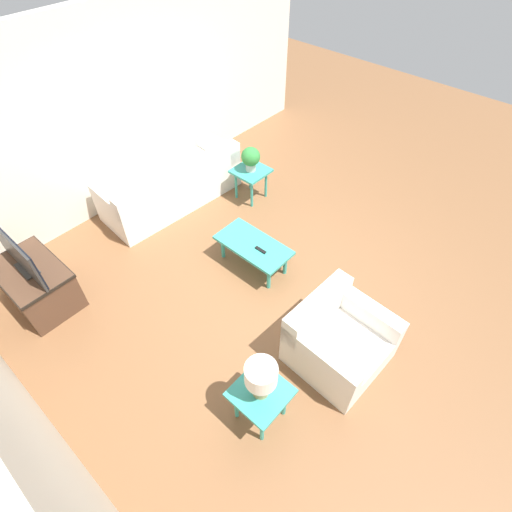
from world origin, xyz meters
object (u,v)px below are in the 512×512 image
object	(u,v)px
sofa	(173,187)
side_table_lamp	(261,396)
potted_plant	(251,158)
television	(17,254)
coffee_table	(253,247)
side_table_plant	(251,175)
armchair	(337,340)
table_lamp	(261,377)
tv_stand_chest	(37,284)

from	to	relation	value
sofa	side_table_lamp	bearing A→B (deg)	67.00
potted_plant	television	bearing A→B (deg)	80.69
coffee_table	side_table_plant	xyz separation A→B (m)	(1.01, -1.06, 0.09)
armchair	sofa	bearing A→B (deg)	82.91
television	table_lamp	world-z (taller)	television
armchair	potted_plant	size ratio (longest dim) A/B	2.59
side_table_plant	tv_stand_chest	size ratio (longest dim) A/B	0.53
sofa	table_lamp	bearing A→B (deg)	67.00
television	sofa	bearing A→B (deg)	-83.54
side_table_lamp	table_lamp	world-z (taller)	table_lamp
side_table_plant	potted_plant	size ratio (longest dim) A/B	1.36
armchair	side_table_lamp	distance (m)	1.06
sofa	side_table_plant	size ratio (longest dim) A/B	4.31
side_table_plant	television	distance (m)	3.29
side_table_plant	television	xyz separation A→B (m)	(0.53, 3.22, 0.40)
coffee_table	side_table_lamp	distance (m)	2.02
armchair	television	size ratio (longest dim) A/B	0.98
sofa	tv_stand_chest	bearing A→B (deg)	10.34
side_table_lamp	tv_stand_chest	size ratio (longest dim) A/B	0.53
table_lamp	side_table_lamp	bearing A→B (deg)	116.57
side_table_lamp	table_lamp	bearing A→B (deg)	-63.43
coffee_table	potted_plant	xyz separation A→B (m)	(1.01, -1.06, 0.38)
side_table_lamp	table_lamp	size ratio (longest dim) A/B	1.14
sofa	armchair	xyz separation A→B (m)	(-3.37, 0.58, 0.01)
potted_plant	table_lamp	distance (m)	3.48
sofa	table_lamp	size ratio (longest dim) A/B	4.93
side_table_lamp	television	size ratio (longest dim) A/B	0.51
side_table_plant	tv_stand_chest	world-z (taller)	tv_stand_chest
coffee_table	tv_stand_chest	bearing A→B (deg)	54.61
side_table_lamp	side_table_plant	bearing A→B (deg)	-46.24
coffee_table	tv_stand_chest	size ratio (longest dim) A/B	1.03
coffee_table	television	distance (m)	2.70
side_table_lamp	table_lamp	xyz separation A→B (m)	(0.00, -0.00, 0.37)
armchair	side_table_plant	size ratio (longest dim) A/B	1.91
sofa	armchair	size ratio (longest dim) A/B	2.26
potted_plant	side_table_lamp	bearing A→B (deg)	133.76
side_table_plant	potted_plant	world-z (taller)	potted_plant
sofa	side_table_plant	xyz separation A→B (m)	(-0.79, -0.89, 0.13)
potted_plant	coffee_table	bearing A→B (deg)	133.49
armchair	table_lamp	size ratio (longest dim) A/B	2.18
tv_stand_chest	television	xyz separation A→B (m)	(0.00, 0.00, 0.52)
table_lamp	sofa	bearing A→B (deg)	-26.86
side_table_lamp	television	world-z (taller)	television
sofa	potted_plant	size ratio (longest dim) A/B	5.85
television	potted_plant	distance (m)	3.27
side_table_plant	side_table_lamp	distance (m)	3.48
television	table_lamp	bearing A→B (deg)	-166.45
sofa	armchair	world-z (taller)	armchair
side_table_plant	table_lamp	size ratio (longest dim) A/B	1.14
side_table_lamp	television	xyz separation A→B (m)	(2.94, 0.71, 0.40)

